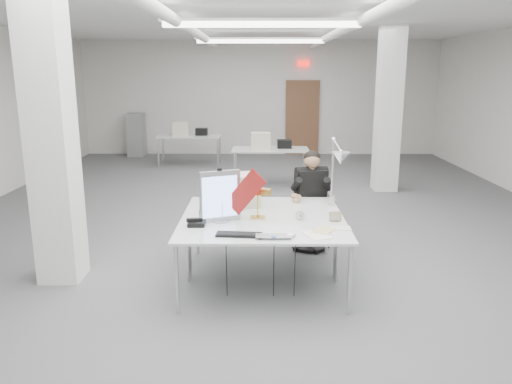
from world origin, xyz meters
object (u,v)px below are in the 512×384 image
desk_main (263,230)px  monitor (220,196)px  architect_lamp (336,173)px  desk_phone (197,224)px  office_chair (310,213)px  bankers_lamp (258,202)px  laptop (274,238)px  beige_monitor (241,190)px  seated_person (311,184)px

desk_main → monitor: (-0.46, 0.28, 0.29)m
desk_main → architect_lamp: architect_lamp is taller
desk_main → desk_phone: 0.71m
office_chair → bankers_lamp: (-0.70, -1.11, 0.45)m
monitor → laptop: (0.56, -0.62, -0.26)m
laptop → bankers_lamp: 0.78m
desk_phone → laptop: bearing=-29.9°
monitor → bankers_lamp: (0.40, 0.12, -0.09)m
architect_lamp → beige_monitor: bearing=-167.5°
monitor → desk_phone: (-0.24, -0.17, -0.26)m
office_chair → laptop: office_chair is taller
seated_person → monitor: seated_person is taller
desk_main → beige_monitor: 1.00m
desk_phone → architect_lamp: bearing=20.7°
architect_lamp → seated_person: bearing=128.9°
desk_phone → beige_monitor: (0.45, 0.83, 0.17)m
desk_main → beige_monitor: (-0.25, 0.95, 0.20)m
desk_main → bankers_lamp: size_ratio=4.87×
seated_person → office_chair: bearing=77.6°
desk_main → seated_person: (0.65, 1.47, 0.16)m
monitor → desk_phone: 0.39m
office_chair → desk_phone: office_chair is taller
laptop → architect_lamp: (0.74, 1.05, 0.43)m
office_chair → beige_monitor: 1.16m
desk_main → desk_phone: bearing=170.5°
desk_main → seated_person: seated_person is taller
office_chair → architect_lamp: bearing=-88.8°
desk_main → desk_phone: size_ratio=10.04×
bankers_lamp → desk_phone: 0.72m
office_chair → bankers_lamp: bankers_lamp is taller
monitor → architect_lamp: architect_lamp is taller
office_chair → seated_person: bearing=-102.4°
desk_main → bankers_lamp: bearing=97.7°
office_chair → desk_phone: 1.96m
seated_person → beige_monitor: seated_person is taller
desk_main → office_chair: (0.65, 1.52, -0.25)m
desk_phone → beige_monitor: size_ratio=0.44×
office_chair → laptop: 1.95m
office_chair → architect_lamp: 1.09m
office_chair → architect_lamp: size_ratio=1.10×
desk_phone → architect_lamp: architect_lamp is taller
desk_phone → architect_lamp: 1.70m
seated_person → monitor: (-1.10, -1.19, 0.13)m
laptop → architect_lamp: size_ratio=0.39×
monitor → beige_monitor: monitor is taller
bankers_lamp → office_chair: bearing=81.8°
office_chair → bankers_lamp: size_ratio=2.66×
seated_person → architect_lamp: size_ratio=1.10×
office_chair → architect_lamp: architect_lamp is taller
office_chair → beige_monitor: beige_monitor is taller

